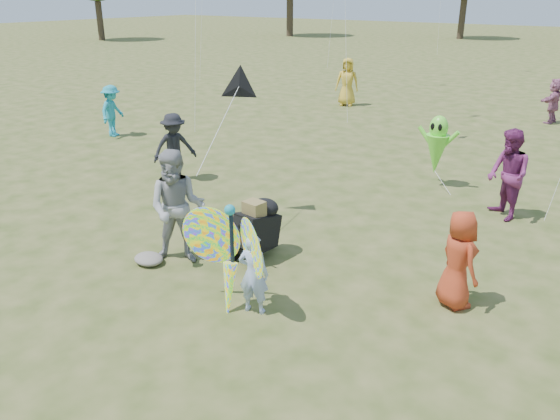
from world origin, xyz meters
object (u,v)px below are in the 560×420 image
Objects in this scene: child_girl at (254,274)px; crowd_j at (554,101)px; crowd_e at (508,175)px; crowd_g at (347,82)px; adult_man at (177,208)px; alien_kite at (437,147)px; crowd_b at (174,147)px; butterfly_kite at (230,256)px; crowd_a at (459,259)px; jogging_stroller at (258,225)px; crowd_i at (112,111)px.

crowd_j is (0.98, 16.17, 0.17)m from child_girl.
crowd_e is 12.35m from crowd_g.
adult_man is 6.82m from alien_kite.
adult_man reaches higher than crowd_g.
crowd_e is at bearing 13.82° from crowd_j.
crowd_b reaches higher than butterfly_kite.
butterfly_kite is at bearing 74.59° from crowd_a.
butterfly_kite is (0.69, -1.55, 0.23)m from jogging_stroller.
adult_man is 1.20× the size of crowd_b.
crowd_j is at bearing 85.30° from butterfly_kite.
crowd_e reaches higher than jogging_stroller.
crowd_a is 0.87× the size of alien_kite.
crowd_g reaches higher than alien_kite.
crowd_b reaches higher than crowd_a.
crowd_b is 4.86m from jogging_stroller.
crowd_g is 1.17× the size of crowd_i.
crowd_e is 1.73× the size of jogging_stroller.
crowd_i is at bearing 114.36° from adult_man.
butterfly_kite is (1.70, -0.62, -0.17)m from adult_man.
adult_man is 1.43m from jogging_stroller.
crowd_j is 0.86× the size of butterfly_kite.
crowd_e is at bearing -29.95° from alien_kite.
crowd_e reaches higher than butterfly_kite.
adult_man reaches higher than jogging_stroller.
child_girl is 0.75× the size of crowd_i.
crowd_i is 1.52× the size of jogging_stroller.
crowd_j is at bearing 84.37° from alien_kite.
crowd_e reaches higher than crowd_a.
adult_man is at bearing -92.73° from crowd_g.
child_girl is at bearing 14.05° from butterfly_kite.
child_girl is at bearing -47.93° from adult_man.
crowd_a is at bearing 13.58° from crowd_j.
crowd_g is 9.73m from crowd_i.
crowd_i is (-4.94, 2.03, -0.02)m from crowd_b.
adult_man is 1.22× the size of crowd_i.
adult_man is 15.94m from crowd_j.
child_girl is at bearing -86.34° from crowd_g.
crowd_e is 1.19× the size of crowd_j.
crowd_g is 1.77× the size of jogging_stroller.
jogging_stroller is at bearing -71.99° from child_girl.
jogging_stroller is at bearing -87.76° from crowd_g.
adult_man is 14.90m from crowd_g.
alien_kite reaches higher than crowd_a.
adult_man is 1.33× the size of crowd_a.
crowd_a is 0.81× the size of crowd_e.
jogging_stroller is (-3.40, -0.45, -0.15)m from crowd_a.
crowd_i is 0.95× the size of alien_kite.
crowd_a is 3.36m from butterfly_kite.
crowd_b is 6.27m from butterfly_kite.
crowd_b is (-7.71, 1.76, 0.09)m from crowd_a.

